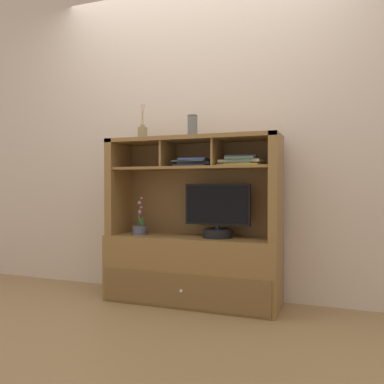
{
  "coord_description": "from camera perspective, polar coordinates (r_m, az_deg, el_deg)",
  "views": [
    {
      "loc": [
        1.02,
        -2.76,
        0.88
      ],
      "look_at": [
        0.0,
        0.0,
        0.83
      ],
      "focal_mm": 36.77,
      "sensor_mm": 36.0,
      "label": 1
    }
  ],
  "objects": [
    {
      "name": "floor_plane",
      "position": [
        3.07,
        0.0,
        -15.83
      ],
      "size": [
        6.0,
        6.0,
        0.02
      ],
      "primitive_type": "cube",
      "color": "olive",
      "rests_on": "ground"
    },
    {
      "name": "tv_monitor",
      "position": [
        2.88,
        3.7,
        -3.36
      ],
      "size": [
        0.49,
        0.21,
        0.39
      ],
      "color": "black",
      "rests_on": "media_console"
    },
    {
      "name": "magazine_stack_centre",
      "position": [
        2.93,
        0.3,
        4.28
      ],
      "size": [
        0.28,
        0.25,
        0.06
      ],
      "color": "#322E42",
      "rests_on": "media_console"
    },
    {
      "name": "diffuser_bottle",
      "position": [
        3.16,
        -7.19,
        8.47
      ],
      "size": [
        0.08,
        0.08,
        0.28
      ],
      "color": "olive",
      "rests_on": "media_console"
    },
    {
      "name": "back_wall",
      "position": [
        3.2,
        1.47,
        10.35
      ],
      "size": [
        6.0,
        0.02,
        2.8
      ],
      "primitive_type": "cube",
      "color": "beige",
      "rests_on": "ground"
    },
    {
      "name": "potted_orchid",
      "position": [
        3.09,
        -7.6,
        -5.3
      ],
      "size": [
        0.12,
        0.12,
        0.29
      ],
      "color": "#4B4B5B",
      "rests_on": "media_console"
    },
    {
      "name": "magazine_stack_left",
      "position": [
        2.82,
        7.19,
        4.47
      ],
      "size": [
        0.33,
        0.25,
        0.07
      ],
      "color": "gold",
      "rests_on": "media_console"
    },
    {
      "name": "ceramic_vase",
      "position": [
        2.98,
        0.07,
        9.53
      ],
      "size": [
        0.08,
        0.08,
        0.17
      ],
      "color": "#5B6160",
      "rests_on": "media_console"
    },
    {
      "name": "media_console",
      "position": [
        2.99,
        0.04,
        -8.34
      ],
      "size": [
        1.31,
        0.44,
        1.24
      ],
      "color": "olive",
      "rests_on": "ground"
    }
  ]
}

